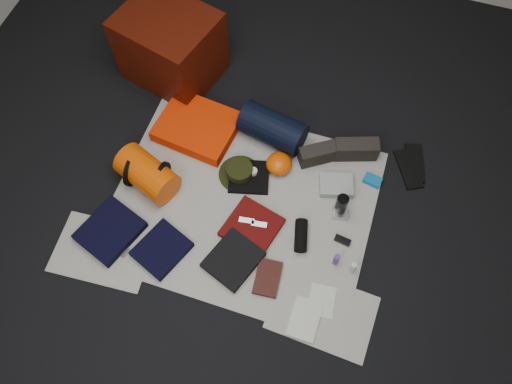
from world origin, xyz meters
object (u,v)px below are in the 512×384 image
(compact_camera, at_px, (340,215))
(water_bottle, at_px, (341,205))
(sleeping_pad, at_px, (197,127))
(paperback_book, at_px, (268,278))
(stuff_sack, at_px, (147,174))
(red_cabinet, at_px, (171,47))
(navy_duffel, at_px, (272,128))

(compact_camera, bearing_deg, water_bottle, 101.13)
(sleeping_pad, relative_size, paperback_book, 2.32)
(stuff_sack, bearing_deg, red_cabinet, 102.00)
(sleeping_pad, height_order, paperback_book, sleeping_pad)
(stuff_sack, distance_m, compact_camera, 1.22)
(red_cabinet, xyz_separation_m, stuff_sack, (0.19, -0.90, -0.14))
(red_cabinet, relative_size, paperback_book, 2.80)
(navy_duffel, bearing_deg, sleeping_pad, -156.78)
(water_bottle, bearing_deg, navy_duffel, 144.86)
(sleeping_pad, distance_m, stuff_sack, 0.49)
(sleeping_pad, distance_m, navy_duffel, 0.51)
(stuff_sack, xyz_separation_m, navy_duffel, (0.64, 0.57, 0.00))
(navy_duffel, height_order, compact_camera, navy_duffel)
(navy_duffel, height_order, water_bottle, navy_duffel)
(stuff_sack, distance_m, water_bottle, 1.21)
(sleeping_pad, height_order, stuff_sack, stuff_sack)
(water_bottle, xyz_separation_m, paperback_book, (-0.30, -0.55, -0.08))
(water_bottle, bearing_deg, paperback_book, -118.19)
(stuff_sack, bearing_deg, compact_camera, 6.76)
(water_bottle, distance_m, paperback_book, 0.63)
(water_bottle, height_order, paperback_book, water_bottle)
(stuff_sack, bearing_deg, water_bottle, 8.20)
(sleeping_pad, height_order, water_bottle, water_bottle)
(sleeping_pad, height_order, navy_duffel, navy_duffel)
(stuff_sack, relative_size, navy_duffel, 0.88)
(red_cabinet, xyz_separation_m, water_bottle, (1.39, -0.72, -0.16))
(sleeping_pad, bearing_deg, compact_camera, -16.76)
(red_cabinet, bearing_deg, water_bottle, -12.43)
(red_cabinet, bearing_deg, paperback_book, -34.24)
(navy_duffel, bearing_deg, water_bottle, -23.65)
(water_bottle, xyz_separation_m, compact_camera, (0.01, -0.03, -0.07))
(stuff_sack, bearing_deg, navy_duffel, 41.41)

